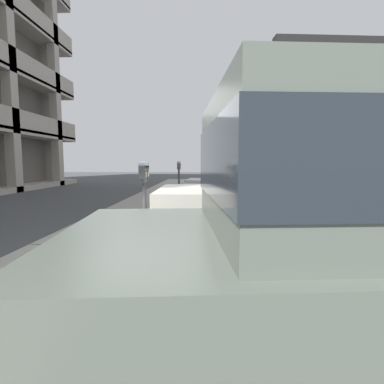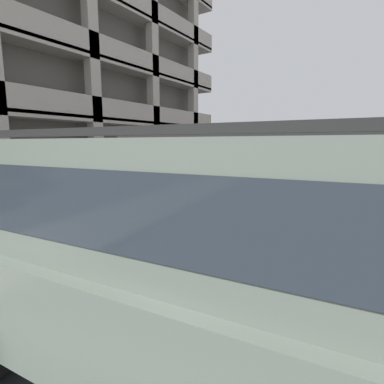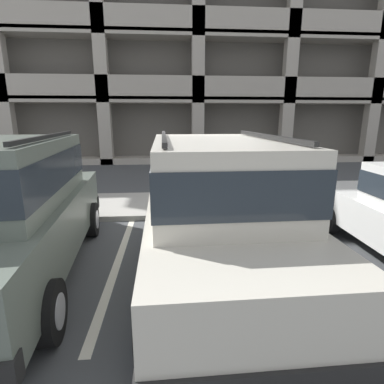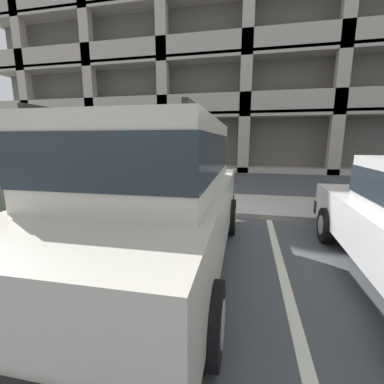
% 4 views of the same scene
% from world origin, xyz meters
% --- Properties ---
extents(ground_plane, '(80.00, 80.00, 0.10)m').
position_xyz_m(ground_plane, '(0.00, 0.00, -0.05)').
color(ground_plane, '#444749').
extents(sidewalk, '(40.00, 2.20, 0.12)m').
position_xyz_m(sidewalk, '(0.00, 1.30, 0.06)').
color(sidewalk, '#9E9B93').
rests_on(sidewalk, ground_plane).
extents(parking_stall_lines, '(12.73, 4.80, 0.01)m').
position_xyz_m(parking_stall_lines, '(1.58, -1.40, 0.00)').
color(parking_stall_lines, silver).
rests_on(parking_stall_lines, ground_plane).
extents(silver_suv, '(2.08, 4.81, 2.03)m').
position_xyz_m(silver_suv, '(-0.10, -2.30, 1.09)').
color(silver_suv, beige).
rests_on(silver_suv, ground_plane).
extents(dark_hatchback, '(1.93, 4.53, 1.54)m').
position_xyz_m(dark_hatchback, '(3.21, -2.36, 0.82)').
color(dark_hatchback, silver).
rests_on(dark_hatchback, ground_plane).
extents(blue_coupe, '(2.10, 4.61, 1.54)m').
position_xyz_m(blue_coupe, '(6.38, -2.31, 0.82)').
color(blue_coupe, silver).
rests_on(blue_coupe, ground_plane).
extents(parking_meter_near, '(0.35, 0.12, 1.46)m').
position_xyz_m(parking_meter_near, '(0.03, 0.35, 1.20)').
color(parking_meter_near, '#47474C').
rests_on(parking_meter_near, sidewalk).
extents(parking_meter_far, '(0.35, 0.12, 1.46)m').
position_xyz_m(parking_meter_far, '(6.34, 0.31, 1.21)').
color(parking_meter_far, '#47474C').
rests_on(parking_meter_far, sidewalk).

